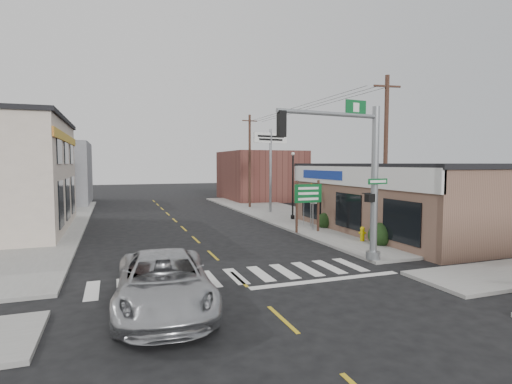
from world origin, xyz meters
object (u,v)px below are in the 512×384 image
object	(u,v)px
bare_tree	(355,176)
dance_center_sign	(271,150)
utility_pole_far	(250,160)
guide_sign	(308,199)
suv	(164,282)
fire_hydrant	(362,233)
lamp_post	(294,180)
utility_pole_near	(385,157)
traffic_signal_pole	(359,167)

from	to	relation	value
bare_tree	dance_center_sign	bearing A→B (deg)	94.85
utility_pole_far	dance_center_sign	bearing A→B (deg)	-90.85
guide_sign	dance_center_sign	distance (m)	10.46
suv	fire_hydrant	world-z (taller)	suv
lamp_post	utility_pole_far	size ratio (longest dim) A/B	0.57
dance_center_sign	utility_pole_far	world-z (taller)	utility_pole_far
bare_tree	lamp_post	bearing A→B (deg)	97.59
fire_hydrant	lamp_post	xyz separation A→B (m)	(0.16, 8.91, 2.44)
lamp_post	utility_pole_far	world-z (taller)	utility_pole_far
guide_sign	utility_pole_near	size ratio (longest dim) A/B	0.36
fire_hydrant	utility_pole_near	xyz separation A→B (m)	(0.99, -0.47, 3.99)
bare_tree	utility_pole_far	distance (m)	15.37
traffic_signal_pole	fire_hydrant	xyz separation A→B (m)	(2.69, 3.52, -3.55)
lamp_post	utility_pole_near	size ratio (longest dim) A/B	0.57
utility_pole_far	lamp_post	bearing A→B (deg)	-93.13
traffic_signal_pole	suv	bearing A→B (deg)	-168.76
fire_hydrant	utility_pole_far	xyz separation A→B (m)	(-0.28, 17.59, 3.98)
lamp_post	utility_pole_near	distance (m)	9.55
traffic_signal_pole	guide_sign	xyz separation A→B (m)	(1.26, 7.03, -1.99)
traffic_signal_pole	dance_center_sign	size ratio (longest dim) A/B	0.96
suv	utility_pole_near	size ratio (longest dim) A/B	0.67
traffic_signal_pole	lamp_post	distance (m)	12.81
guide_sign	bare_tree	size ratio (longest dim) A/B	0.72
guide_sign	lamp_post	bearing A→B (deg)	74.73
dance_center_sign	suv	bearing A→B (deg)	-132.48
lamp_post	utility_pole_near	xyz separation A→B (m)	(0.83, -9.38, 1.55)
utility_pole_near	lamp_post	bearing A→B (deg)	102.29
bare_tree	suv	bearing A→B (deg)	-144.93
traffic_signal_pole	guide_sign	bearing A→B (deg)	73.48
traffic_signal_pole	guide_sign	distance (m)	7.42
fire_hydrant	utility_pole_far	size ratio (longest dim) A/B	0.09
utility_pole_near	traffic_signal_pole	bearing A→B (deg)	-133.09
guide_sign	dance_center_sign	xyz separation A→B (m)	(1.53, 9.83, 3.24)
fire_hydrant	traffic_signal_pole	bearing A→B (deg)	-127.37
suv	fire_hydrant	bearing A→B (deg)	33.42
dance_center_sign	utility_pole_far	size ratio (longest dim) A/B	0.81
bare_tree	utility_pole_far	xyz separation A→B (m)	(-1.32, 15.27, 1.05)
guide_sign	lamp_post	distance (m)	5.70
fire_hydrant	bare_tree	bearing A→B (deg)	65.75
lamp_post	utility_pole_far	distance (m)	8.82
suv	dance_center_sign	bearing A→B (deg)	64.49
utility_pole_near	bare_tree	bearing A→B (deg)	96.20
dance_center_sign	fire_hydrant	bearing A→B (deg)	-103.20
suv	traffic_signal_pole	size ratio (longest dim) A/B	0.87
guide_sign	lamp_post	world-z (taller)	lamp_post
guide_sign	utility_pole_far	size ratio (longest dim) A/B	0.36
suv	dance_center_sign	xyz separation A→B (m)	(11.14, 19.50, 4.54)
lamp_post	suv	bearing A→B (deg)	-125.53
suv	lamp_post	bearing A→B (deg)	57.63
dance_center_sign	guide_sign	bearing A→B (deg)	-111.61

